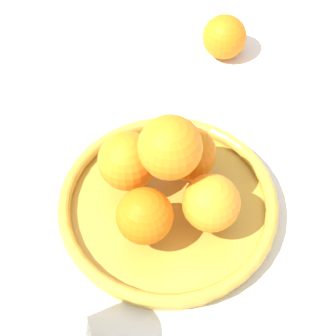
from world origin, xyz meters
name	(u,v)px	position (x,y,z in m)	size (l,w,h in m)	color
ground_plane	(168,211)	(0.00, 0.00, 0.00)	(4.00, 4.00, 0.00)	silver
fruit_bowl	(168,205)	(0.00, 0.00, 0.01)	(0.28, 0.28, 0.03)	gold
orange_pile	(167,170)	(0.00, 0.00, 0.08)	(0.19, 0.17, 0.13)	orange
stray_orange	(227,37)	(0.00, 0.31, 0.03)	(0.07, 0.07, 0.07)	orange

